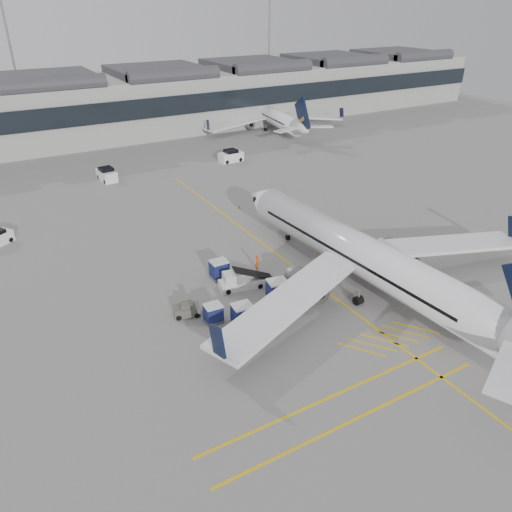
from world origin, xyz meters
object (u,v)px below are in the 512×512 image
belt_loader (241,282)px  pushback_tug (187,310)px  airliner_main (367,258)px  baggage_cart_a (213,313)px  ramp_agent_b (288,288)px  ramp_agent_a (257,262)px

belt_loader → pushback_tug: belt_loader is taller
airliner_main → baggage_cart_a: bearing=168.9°
pushback_tug → belt_loader: bearing=32.2°
belt_loader → ramp_agent_b: (2.90, -3.84, 0.37)m
ramp_agent_b → pushback_tug: bearing=-52.5°
airliner_main → ramp_agent_a: airliner_main is taller
ramp_agent_b → ramp_agent_a: bearing=-132.6°
airliner_main → belt_loader: 12.27m
belt_loader → ramp_agent_b: bearing=-41.9°
baggage_cart_a → ramp_agent_b: bearing=2.5°
airliner_main → ramp_agent_b: 8.09m
airliner_main → ramp_agent_b: (-7.48, 2.19, -2.19)m
ramp_agent_a → ramp_agent_b: ramp_agent_b is taller
baggage_cart_a → ramp_agent_b: 7.68m
ramp_agent_a → ramp_agent_b: size_ratio=0.86×
airliner_main → belt_loader: bearing=147.0°
belt_loader → ramp_agent_a: (3.16, 2.20, 0.22)m
airliner_main → pushback_tug: 17.48m
belt_loader → baggage_cart_a: 6.13m
pushback_tug → baggage_cart_a: bearing=-35.3°
ramp_agent_a → belt_loader: bearing=166.7°
airliner_main → pushback_tug: size_ratio=16.18×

